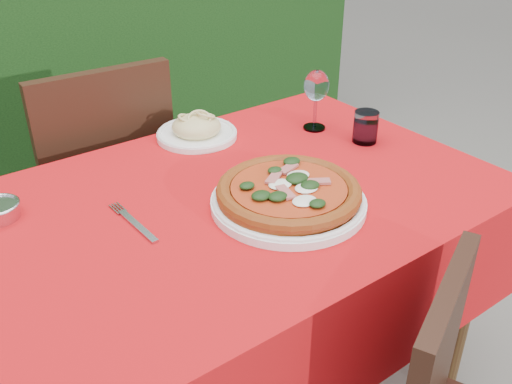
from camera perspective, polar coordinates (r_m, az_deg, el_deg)
hedge at (r=2.67m, az=-22.32°, el=16.61°), size 3.20×0.55×1.78m
dining_table at (r=1.45m, az=-1.82°, el=-5.31°), size 1.26×0.86×0.75m
chair_far at (r=1.94m, az=-15.03°, el=1.12°), size 0.44×0.44×0.93m
pizza_plate at (r=1.30m, az=3.28°, el=-0.28°), size 0.36×0.36×0.07m
pasta_plate at (r=1.66m, az=-5.96°, el=6.21°), size 0.23×0.23×0.07m
water_glass at (r=1.64m, az=10.89°, el=6.26°), size 0.07×0.07×0.09m
wine_glass at (r=1.68m, az=6.05°, el=10.28°), size 0.07×0.07×0.18m
fork at (r=1.27m, az=-11.74°, el=-3.34°), size 0.03×0.21×0.01m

